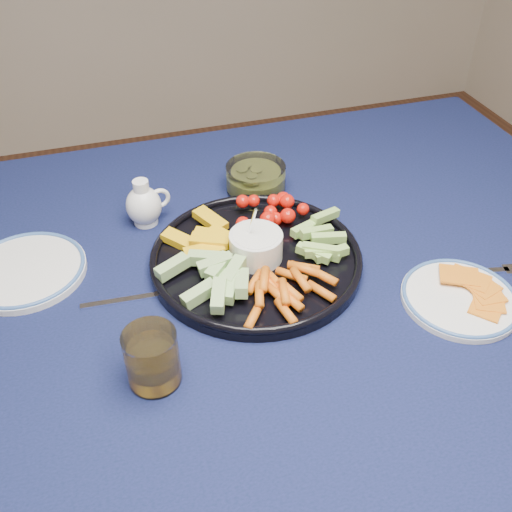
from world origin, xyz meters
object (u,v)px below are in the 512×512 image
object	(u,v)px
dining_table	(212,314)
pickle_bowl	(256,179)
cheese_plate	(460,297)
creamer_pitcher	(144,205)
juice_tumbler	(153,361)
crudite_platter	(255,256)
side_plate_extra	(25,270)

from	to	relation	value
dining_table	pickle_bowl	world-z (taller)	pickle_bowl
dining_table	cheese_plate	bearing A→B (deg)	-24.82
creamer_pitcher	cheese_plate	size ratio (longest dim) A/B	0.50
creamer_pitcher	juice_tumbler	world-z (taller)	creamer_pitcher
dining_table	creamer_pitcher	bearing A→B (deg)	111.96
crudite_platter	cheese_plate	xyz separation A→B (m)	(0.30, -0.19, -0.01)
pickle_bowl	side_plate_extra	bearing A→B (deg)	-163.47
dining_table	juice_tumbler	size ratio (longest dim) A/B	18.22
crudite_platter	side_plate_extra	world-z (taller)	crudite_platter
cheese_plate	juice_tumbler	size ratio (longest dim) A/B	2.11
crudite_platter	side_plate_extra	distance (m)	0.41
pickle_bowl	cheese_plate	distance (m)	0.48
dining_table	pickle_bowl	size ratio (longest dim) A/B	13.29
side_plate_extra	juice_tumbler	bearing A→B (deg)	-58.63
crudite_platter	creamer_pitcher	xyz separation A→B (m)	(-0.17, 0.19, 0.02)
creamer_pitcher	side_plate_extra	world-z (taller)	creamer_pitcher
cheese_plate	side_plate_extra	world-z (taller)	cheese_plate
dining_table	juice_tumbler	distance (m)	0.26
crudite_platter	side_plate_extra	size ratio (longest dim) A/B	1.80
pickle_bowl	cheese_plate	xyz separation A→B (m)	(0.23, -0.42, -0.02)
pickle_bowl	side_plate_extra	distance (m)	0.49
juice_tumbler	pickle_bowl	bearing A→B (deg)	56.62
dining_table	juice_tumbler	xyz separation A→B (m)	(-0.13, -0.19, 0.13)
crudite_platter	cheese_plate	distance (m)	0.35
cheese_plate	crudite_platter	bearing A→B (deg)	147.65
juice_tumbler	side_plate_extra	size ratio (longest dim) A/B	0.44
creamer_pitcher	juice_tumbler	size ratio (longest dim) A/B	1.05
dining_table	juice_tumbler	world-z (taller)	juice_tumbler
pickle_bowl	crudite_platter	bearing A→B (deg)	-107.37
cheese_plate	creamer_pitcher	bearing A→B (deg)	140.99
crudite_platter	pickle_bowl	xyz separation A→B (m)	(0.07, 0.23, 0.00)
dining_table	creamer_pitcher	world-z (taller)	creamer_pitcher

